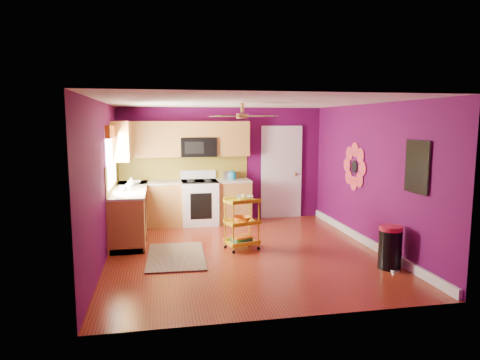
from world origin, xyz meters
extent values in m
plane|color=maroon|center=(0.00, 0.00, 0.00)|extent=(5.00, 5.00, 0.00)
cube|color=#500943|center=(0.00, 2.50, 1.25)|extent=(4.50, 0.04, 2.50)
cube|color=#500943|center=(0.00, -2.50, 1.25)|extent=(4.50, 0.04, 2.50)
cube|color=#500943|center=(-2.25, 0.00, 1.25)|extent=(0.04, 5.00, 2.50)
cube|color=#500943|center=(2.25, 0.00, 1.25)|extent=(0.04, 5.00, 2.50)
cube|color=silver|center=(0.00, 0.00, 2.50)|extent=(4.50, 5.00, 0.04)
cube|color=white|center=(2.22, 0.00, 0.07)|extent=(0.05, 4.90, 0.14)
cube|color=#996529|center=(-1.95, 1.35, 0.45)|extent=(0.60, 2.30, 0.90)
cube|color=#996529|center=(-0.85, 2.20, 0.45)|extent=(2.80, 0.60, 0.90)
cube|color=beige|center=(-1.95, 1.35, 0.92)|extent=(0.63, 2.30, 0.04)
cube|color=beige|center=(-0.85, 2.20, 0.92)|extent=(2.80, 0.63, 0.04)
cube|color=black|center=(-1.95, 1.35, 0.05)|extent=(0.54, 2.30, 0.10)
cube|color=black|center=(-0.85, 2.20, 0.05)|extent=(2.80, 0.54, 0.10)
cube|color=white|center=(-0.55, 2.17, 0.46)|extent=(0.76, 0.66, 0.92)
cube|color=black|center=(-0.55, 2.17, 0.93)|extent=(0.76, 0.62, 0.03)
cube|color=white|center=(-0.55, 2.45, 1.04)|extent=(0.76, 0.06, 0.18)
cube|color=black|center=(-0.55, 1.84, 0.45)|extent=(0.45, 0.02, 0.55)
cube|color=#996529|center=(-1.59, 2.33, 1.83)|extent=(1.32, 0.33, 0.75)
cube|color=#996529|center=(0.19, 2.33, 1.83)|extent=(0.72, 0.33, 0.75)
cube|color=#996529|center=(-0.55, 2.33, 2.03)|extent=(0.76, 0.33, 0.34)
cube|color=#996529|center=(-2.08, 1.85, 1.83)|extent=(0.33, 1.30, 0.75)
cube|color=black|center=(-0.55, 2.30, 1.65)|extent=(0.76, 0.38, 0.40)
cube|color=olive|center=(-0.85, 2.49, 1.20)|extent=(2.80, 0.01, 0.51)
cube|color=olive|center=(-2.24, 1.35, 1.20)|extent=(0.01, 2.30, 0.51)
cube|color=white|center=(-2.23, 1.05, 1.55)|extent=(0.03, 1.20, 1.00)
cube|color=orange|center=(-2.20, 1.05, 2.02)|extent=(0.08, 1.35, 0.22)
cube|color=white|center=(1.35, 2.48, 1.02)|extent=(0.85, 0.04, 2.05)
cube|color=white|center=(1.35, 2.46, 1.02)|extent=(0.95, 0.02, 2.15)
sphere|color=#BF8C3F|center=(1.67, 2.42, 1.00)|extent=(0.07, 0.07, 0.07)
cylinder|color=black|center=(2.23, 0.60, 1.35)|extent=(0.01, 0.24, 0.24)
cube|color=#1BAFB0|center=(2.23, -1.40, 1.55)|extent=(0.03, 0.52, 0.72)
cube|color=black|center=(2.21, -1.40, 1.55)|extent=(0.01, 0.56, 0.76)
cylinder|color=#BF8C3F|center=(0.00, 0.20, 2.42)|extent=(0.06, 0.06, 0.16)
cylinder|color=#BF8C3F|center=(0.00, 0.20, 2.28)|extent=(0.20, 0.20, 0.08)
cube|color=#4C2D19|center=(0.27, 0.47, 2.28)|extent=(0.47, 0.47, 0.01)
cube|color=#4C2D19|center=(-0.27, 0.47, 2.28)|extent=(0.47, 0.47, 0.01)
cube|color=#4C2D19|center=(-0.27, -0.07, 2.28)|extent=(0.47, 0.47, 0.01)
cube|color=#4C2D19|center=(0.27, -0.07, 2.28)|extent=(0.47, 0.47, 0.01)
cube|color=black|center=(-1.15, -0.06, 0.01)|extent=(0.97, 1.52, 0.02)
cylinder|color=yellow|center=(-0.20, -0.05, 0.45)|extent=(0.02, 0.02, 0.83)
cylinder|color=yellow|center=(0.26, 0.08, 0.45)|extent=(0.02, 0.02, 0.83)
cylinder|color=yellow|center=(-0.29, 0.27, 0.45)|extent=(0.02, 0.02, 0.83)
cylinder|color=yellow|center=(0.17, 0.40, 0.45)|extent=(0.02, 0.02, 0.83)
sphere|color=black|center=(-0.20, -0.05, 0.03)|extent=(0.06, 0.06, 0.06)
sphere|color=black|center=(0.26, 0.08, 0.03)|extent=(0.06, 0.06, 0.06)
sphere|color=black|center=(-0.29, 0.27, 0.03)|extent=(0.06, 0.06, 0.06)
sphere|color=black|center=(0.17, 0.40, 0.03)|extent=(0.06, 0.06, 0.06)
cube|color=yellow|center=(-0.01, 0.17, 0.85)|extent=(0.62, 0.52, 0.03)
cube|color=yellow|center=(-0.01, 0.17, 0.47)|extent=(0.62, 0.52, 0.03)
cube|color=yellow|center=(-0.01, 0.17, 0.12)|extent=(0.62, 0.52, 0.03)
imported|color=beige|center=(0.03, 0.19, 0.90)|extent=(0.36, 0.36, 0.07)
sphere|color=yellow|center=(0.03, 0.19, 0.92)|extent=(0.10, 0.10, 0.10)
imported|color=orange|center=(-0.01, 0.17, 0.53)|extent=(0.37, 0.37, 0.09)
cube|color=navy|center=(-0.01, 0.17, 0.15)|extent=(0.36, 0.31, 0.04)
cube|color=#267233|center=(-0.01, 0.17, 0.19)|extent=(0.36, 0.31, 0.03)
cube|color=orange|center=(-0.01, 0.17, 0.22)|extent=(0.36, 0.31, 0.03)
cylinder|color=black|center=(1.98, -1.20, 0.29)|extent=(0.40, 0.40, 0.58)
cylinder|color=#A81830|center=(1.98, -1.20, 0.62)|extent=(0.34, 0.34, 0.07)
cube|color=beige|center=(1.98, -1.37, 0.01)|extent=(0.13, 0.08, 0.03)
cylinder|color=#136F94|center=(0.18, 2.25, 1.02)|extent=(0.18, 0.18, 0.16)
sphere|color=#136F94|center=(0.18, 2.25, 1.12)|extent=(0.06, 0.06, 0.06)
cube|color=beige|center=(0.09, 2.31, 1.03)|extent=(0.22, 0.15, 0.18)
imported|color=#EA3F72|center=(-1.95, 1.10, 1.03)|extent=(0.08, 0.08, 0.18)
imported|color=white|center=(-1.93, 1.64, 1.03)|extent=(0.14, 0.14, 0.18)
imported|color=white|center=(-1.87, 1.97, 0.97)|extent=(0.26, 0.26, 0.06)
imported|color=white|center=(-2.04, 1.04, 0.99)|extent=(0.12, 0.12, 0.10)
camera|label=1|loc=(-1.38, -6.87, 2.18)|focal=32.00mm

